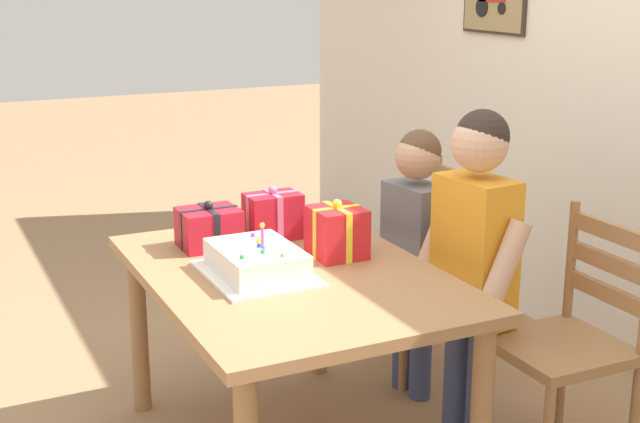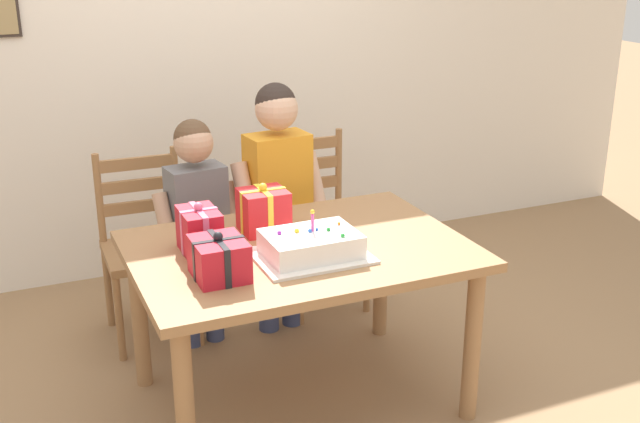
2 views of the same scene
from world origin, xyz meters
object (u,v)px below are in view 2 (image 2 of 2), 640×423
object	(u,v)px
birthday_cake	(312,246)
gift_box_red_large	(264,211)
chair_right	(317,220)
child_younger	(197,212)
gift_box_beside_cake	(200,231)
dining_table	(299,267)
chair_left	(147,246)
gift_box_corner_small	(219,259)
child_older	(278,185)

from	to	relation	value
birthday_cake	gift_box_red_large	size ratio (longest dim) A/B	2.02
gift_box_red_large	chair_right	xyz separation A→B (m)	(0.53, 0.66, -0.35)
child_younger	chair_right	bearing A→B (deg)	16.76
birthday_cake	gift_box_beside_cake	xyz separation A→B (m)	(-0.39, 0.22, 0.04)
dining_table	child_younger	bearing A→B (deg)	110.37
birthday_cake	gift_box_red_large	xyz separation A→B (m)	(-0.08, 0.34, 0.04)
chair_left	chair_right	xyz separation A→B (m)	(0.91, 0.00, 0.00)
chair_left	gift_box_corner_small	bearing A→B (deg)	-85.98
child_older	gift_box_red_large	bearing A→B (deg)	-117.63
birthday_cake	gift_box_red_large	world-z (taller)	gift_box_red_large
chair_right	child_older	bearing A→B (deg)	-144.48
gift_box_red_large	gift_box_corner_small	distance (m)	0.49
birthday_cake	child_younger	size ratio (longest dim) A/B	0.39
dining_table	chair_left	size ratio (longest dim) A/B	1.47
chair_left	dining_table	bearing A→B (deg)	-62.51
child_older	child_younger	xyz separation A→B (m)	(-0.41, 0.00, -0.08)
birthday_cake	gift_box_beside_cake	distance (m)	0.45
gift_box_beside_cake	chair_left	world-z (taller)	gift_box_beside_cake
gift_box_corner_small	chair_right	size ratio (longest dim) A/B	0.24
gift_box_corner_small	child_younger	distance (m)	0.85
gift_box_beside_cake	child_older	distance (m)	0.78
child_older	gift_box_beside_cake	bearing A→B (deg)	-133.92
chair_right	child_older	world-z (taller)	child_older
dining_table	chair_right	size ratio (longest dim) A/B	1.47
dining_table	gift_box_corner_small	size ratio (longest dim) A/B	6.05
birthday_cake	chair_right	world-z (taller)	chair_right
chair_right	birthday_cake	bearing A→B (deg)	-114.40
gift_box_red_large	gift_box_corner_small	size ratio (longest dim) A/B	0.97
chair_left	child_younger	xyz separation A→B (m)	(0.21, -0.21, 0.22)
dining_table	chair_left	xyz separation A→B (m)	(-0.46, 0.88, -0.16)
dining_table	chair_left	bearing A→B (deg)	117.49
chair_right	child_younger	bearing A→B (deg)	-163.24
dining_table	gift_box_beside_cake	size ratio (longest dim) A/B	6.34
gift_box_beside_cake	child_older	xyz separation A→B (m)	(0.54, 0.56, -0.04)
child_younger	gift_box_red_large	bearing A→B (deg)	-68.62
gift_box_red_large	gift_box_beside_cake	distance (m)	0.33
chair_left	child_older	size ratio (longest dim) A/B	0.73
dining_table	gift_box_red_large	bearing A→B (deg)	108.28
gift_box_corner_small	chair_left	world-z (taller)	chair_left
dining_table	child_older	size ratio (longest dim) A/B	1.07
child_older	chair_right	bearing A→B (deg)	35.52
chair_right	gift_box_red_large	bearing A→B (deg)	-128.91
chair_left	child_older	world-z (taller)	child_older
chair_right	chair_left	bearing A→B (deg)	-180.00
chair_left	child_younger	bearing A→B (deg)	-45.36
birthday_cake	gift_box_corner_small	size ratio (longest dim) A/B	1.96
dining_table	gift_box_corner_small	bearing A→B (deg)	-156.89
child_older	child_younger	bearing A→B (deg)	179.96
birthday_cake	chair_right	size ratio (longest dim) A/B	0.48
chair_left	chair_right	bearing A→B (deg)	0.00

